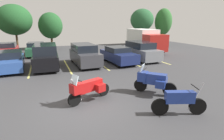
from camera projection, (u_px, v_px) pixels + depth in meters
ground at (83, 106)px, 7.82m from camera, size 44.00×44.00×0.10m
motorcycle_touring at (88, 88)px, 8.07m from camera, size 2.16×1.21×1.38m
motorcycle_second at (180, 101)px, 6.85m from camera, size 2.08×0.88×1.33m
motorcycle_third at (153, 80)px, 8.97m from camera, size 1.58×1.64×1.48m
parking_stripes at (50, 68)px, 14.38m from camera, size 19.89×5.20×0.01m
car_blue at (10, 61)px, 13.59m from camera, size 2.12×4.52×1.43m
car_black at (46, 56)px, 14.16m from camera, size 1.93×4.58×1.87m
car_charcoal at (84, 55)px, 15.18m from camera, size 1.97×4.56×1.77m
car_navy at (118, 55)px, 15.95m from camera, size 2.14×4.56×1.45m
car_grey at (140, 51)px, 17.34m from camera, size 2.03×4.73×1.76m
car_far_red at (7, 50)px, 18.53m from camera, size 2.03×4.31×1.52m
car_far_green at (36, 49)px, 19.75m from camera, size 1.91×4.42×1.44m
box_truck at (145, 40)px, 22.53m from camera, size 2.76×6.90×2.75m
tree_center_left at (14, 20)px, 22.62m from camera, size 4.30×4.30×5.83m
tree_center at (142, 20)px, 29.01m from camera, size 3.78×3.78×5.77m
tree_center_right at (163, 22)px, 29.96m from camera, size 2.83×2.83×5.90m
tree_far_right at (51, 26)px, 24.01m from camera, size 3.15×3.15×4.91m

